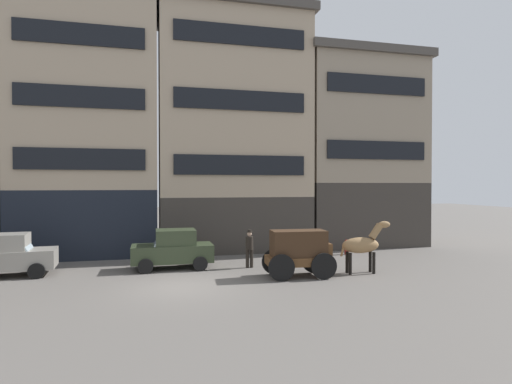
{
  "coord_description": "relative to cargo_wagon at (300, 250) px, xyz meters",
  "views": [
    {
      "loc": [
        -1.04,
        -16.22,
        3.91
      ],
      "look_at": [
        3.39,
        1.86,
        3.6
      ],
      "focal_mm": 29.37,
      "sensor_mm": 36.0,
      "label": 1
    }
  ],
  "objects": [
    {
      "name": "draft_horse",
      "position": [
        2.95,
        -0.0,
        0.12
      ],
      "size": [
        2.35,
        0.72,
        2.3
      ],
      "color": "#937047",
      "rests_on": "ground_plane"
    },
    {
      "name": "fire_hydrant_curbside",
      "position": [
        4.53,
        4.81,
        -0.72
      ],
      "size": [
        0.24,
        0.24,
        0.83
      ],
      "color": "maroon",
      "rests_on": "ground_plane"
    },
    {
      "name": "sedan_light",
      "position": [
        -12.08,
        2.95,
        -0.23
      ],
      "size": [
        3.82,
        2.1,
        1.83
      ],
      "color": "gray",
      "rests_on": "ground_plane"
    },
    {
      "name": "sedan_dark",
      "position": [
        -5.15,
        3.02,
        -0.23
      ],
      "size": [
        3.71,
        1.87,
        1.83
      ],
      "color": "#2D3823",
      "rests_on": "ground_plane"
    },
    {
      "name": "cargo_wagon",
      "position": [
        0.0,
        0.0,
        0.0
      ],
      "size": [
        3.0,
        1.7,
        1.98
      ],
      "color": "brown",
      "rests_on": "ground_plane"
    },
    {
      "name": "ground_plane",
      "position": [
        -4.99,
        -0.57,
        -1.15
      ],
      "size": [
        120.0,
        120.0,
        0.0
      ],
      "primitive_type": "plane",
      "color": "#605B56"
    },
    {
      "name": "building_center_right",
      "position": [
        -1.29,
        8.69,
        6.16
      ],
      "size": [
        9.29,
        5.75,
        14.52
      ],
      "color": "#38332D",
      "rests_on": "ground_plane"
    },
    {
      "name": "pedestrian_officer",
      "position": [
        -1.63,
        2.42,
        -0.17
      ],
      "size": [
        0.45,
        0.45,
        1.79
      ],
      "color": "black",
      "rests_on": "ground_plane"
    },
    {
      "name": "building_far_right",
      "position": [
        7.1,
        8.7,
        5.12
      ],
      "size": [
        8.2,
        5.75,
        12.44
      ],
      "color": "#38332D",
      "rests_on": "ground_plane"
    },
    {
      "name": "building_center_left",
      "position": [
        -9.59,
        8.69,
        7.31
      ],
      "size": [
        8.0,
        5.75,
        16.82
      ],
      "color": "black",
      "rests_on": "ground_plane"
    }
  ]
}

